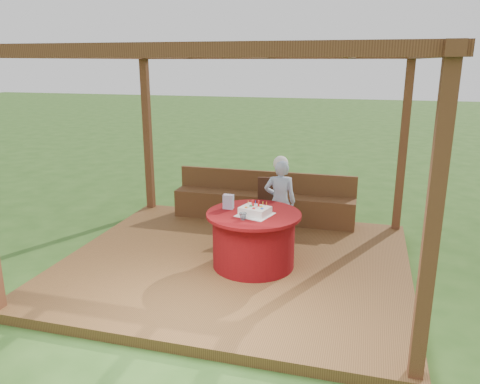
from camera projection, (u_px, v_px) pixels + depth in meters
name	position (u px, v px, depth m)	size (l,w,h in m)	color
ground	(235.00, 268.00, 6.30)	(60.00, 60.00, 0.00)	#2D551C
deck	(235.00, 264.00, 6.28)	(4.50, 4.00, 0.12)	brown
pergola	(235.00, 85.00, 5.64)	(4.50, 4.00, 2.72)	brown
bench	(263.00, 205.00, 7.79)	(3.00, 0.42, 0.80)	brown
table	(254.00, 239.00, 6.01)	(1.21, 1.21, 0.72)	maroon
chair	(270.00, 203.00, 7.20)	(0.48, 0.48, 0.84)	#3E2113
elderly_woman	(280.00, 200.00, 6.69)	(0.50, 0.37, 1.29)	#8CAACF
birthday_cake	(255.00, 211.00, 5.83)	(0.48, 0.48, 0.18)	white
gift_bag	(228.00, 202.00, 6.07)	(0.13, 0.08, 0.19)	#C07CA8
drinking_glass	(243.00, 216.00, 5.65)	(0.09, 0.09, 0.08)	white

